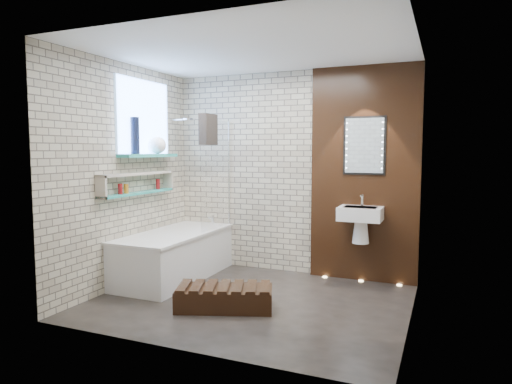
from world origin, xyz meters
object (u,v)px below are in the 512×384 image
at_px(led_mirror, 364,146).
at_px(walnut_step, 224,298).
at_px(bathtub, 175,255).
at_px(bath_screen, 216,175).
at_px(washbasin, 360,219).

xyz_separation_m(led_mirror, walnut_step, (-1.10, -1.54, -1.54)).
relative_size(bathtub, bath_screen, 1.24).
height_order(bathtub, walnut_step, bathtub).
bearing_deg(led_mirror, walnut_step, -125.63).
relative_size(bath_screen, washbasin, 2.41).
height_order(washbasin, walnut_step, washbasin).
relative_size(bath_screen, led_mirror, 2.00).
height_order(bathtub, led_mirror, led_mirror).
height_order(bathtub, washbasin, washbasin).
bearing_deg(washbasin, bath_screen, -174.22).
bearing_deg(bathtub, washbasin, 16.01).
xyz_separation_m(bath_screen, washbasin, (1.82, 0.18, -0.49)).
bearing_deg(led_mirror, bath_screen, -169.34).
distance_m(washbasin, led_mirror, 0.88).
distance_m(bathtub, washbasin, 2.32).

